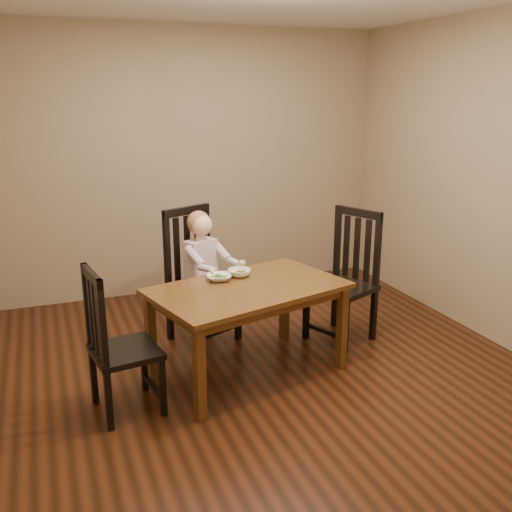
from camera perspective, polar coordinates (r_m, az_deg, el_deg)
name	(u,v)px	position (r m, az deg, el deg)	size (l,w,h in m)	color
room	(265,195)	(4.10, 0.91, 6.14)	(4.01, 4.01, 2.71)	#431F0E
dining_table	(248,297)	(4.20, -0.80, -4.07)	(1.55, 1.16, 0.69)	#482710
chair_child	(199,278)	(4.85, -5.75, -2.17)	(0.63, 0.62, 1.13)	black
chair_left	(117,345)	(3.84, -13.72, -8.64)	(0.47, 0.49, 1.00)	black
chair_right	(345,279)	(4.89, 8.93, -2.25)	(0.61, 0.63, 1.12)	black
toddler	(203,263)	(4.76, -5.37, -0.66)	(0.34, 0.42, 0.58)	silver
bowl_peas	(219,278)	(4.29, -3.73, -2.17)	(0.18, 0.18, 0.05)	white
bowl_veg	(240,273)	(4.38, -1.66, -1.69)	(0.18, 0.18, 0.06)	white
fork	(216,276)	(4.25, -4.04, -2.06)	(0.07, 0.11, 0.05)	silver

